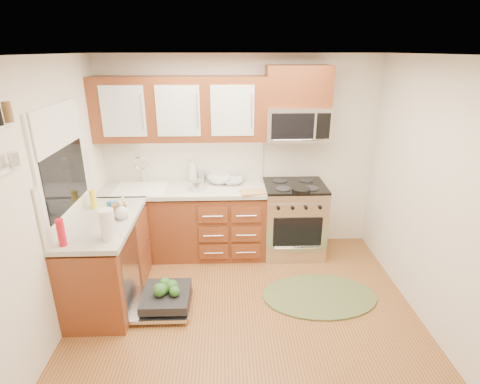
{
  "coord_description": "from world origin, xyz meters",
  "views": [
    {
      "loc": [
        -0.17,
        -2.96,
        2.54
      ],
      "look_at": [
        -0.03,
        0.85,
        1.08
      ],
      "focal_mm": 28.0,
      "sensor_mm": 36.0,
      "label": 1
    }
  ],
  "objects_px": {
    "range": "(293,219)",
    "paper_towel_roll": "(108,225)",
    "microwave": "(297,123)",
    "upper_cabinets": "(180,109)",
    "dishwasher": "(163,300)",
    "cutting_board": "(253,192)",
    "rug": "(319,296)",
    "bowl_a": "(232,181)",
    "sink": "(141,198)",
    "cup": "(240,178)",
    "bowl_b": "(219,179)",
    "stock_pot": "(197,185)",
    "skillet": "(301,190)"
  },
  "relations": [
    {
      "from": "microwave",
      "to": "upper_cabinets",
      "type": "bearing_deg",
      "value": 178.98
    },
    {
      "from": "upper_cabinets",
      "to": "paper_towel_roll",
      "type": "height_order",
      "value": "upper_cabinets"
    },
    {
      "from": "upper_cabinets",
      "to": "dishwasher",
      "type": "relative_size",
      "value": 2.93
    },
    {
      "from": "dishwasher",
      "to": "bowl_a",
      "type": "distance_m",
      "value": 1.7
    },
    {
      "from": "microwave",
      "to": "dishwasher",
      "type": "height_order",
      "value": "microwave"
    },
    {
      "from": "range",
      "to": "paper_towel_roll",
      "type": "relative_size",
      "value": 3.28
    },
    {
      "from": "range",
      "to": "microwave",
      "type": "xyz_separation_m",
      "value": [
        0.0,
        0.12,
        1.23
      ]
    },
    {
      "from": "range",
      "to": "paper_towel_roll",
      "type": "height_order",
      "value": "paper_towel_roll"
    },
    {
      "from": "range",
      "to": "sink",
      "type": "bearing_deg",
      "value": -179.7
    },
    {
      "from": "rug",
      "to": "paper_towel_roll",
      "type": "relative_size",
      "value": 4.3
    },
    {
      "from": "range",
      "to": "cup",
      "type": "distance_m",
      "value": 0.87
    },
    {
      "from": "sink",
      "to": "cutting_board",
      "type": "xyz_separation_m",
      "value": [
        1.39,
        -0.2,
        0.14
      ]
    },
    {
      "from": "bowl_b",
      "to": "microwave",
      "type": "bearing_deg",
      "value": -2.99
    },
    {
      "from": "skillet",
      "to": "stock_pot",
      "type": "xyz_separation_m",
      "value": [
        -1.25,
        0.19,
        0.01
      ]
    },
    {
      "from": "bowl_a",
      "to": "cup",
      "type": "height_order",
      "value": "cup"
    },
    {
      "from": "skillet",
      "to": "bowl_a",
      "type": "height_order",
      "value": "skillet"
    },
    {
      "from": "upper_cabinets",
      "to": "cutting_board",
      "type": "xyz_separation_m",
      "value": [
        0.86,
        -0.35,
        -0.94
      ]
    },
    {
      "from": "range",
      "to": "cutting_board",
      "type": "xyz_separation_m",
      "value": [
        -0.54,
        -0.21,
        0.46
      ]
    },
    {
      "from": "dishwasher",
      "to": "skillet",
      "type": "bearing_deg",
      "value": 29.33
    },
    {
      "from": "paper_towel_roll",
      "to": "bowl_a",
      "type": "relative_size",
      "value": 1.12
    },
    {
      "from": "range",
      "to": "upper_cabinets",
      "type": "bearing_deg",
      "value": 174.11
    },
    {
      "from": "cutting_board",
      "to": "skillet",
      "type": "bearing_deg",
      "value": -4.02
    },
    {
      "from": "bowl_a",
      "to": "bowl_b",
      "type": "xyz_separation_m",
      "value": [
        -0.17,
        0.04,
        0.01
      ]
    },
    {
      "from": "sink",
      "to": "cutting_board",
      "type": "relative_size",
      "value": 2.1
    },
    {
      "from": "upper_cabinets",
      "to": "microwave",
      "type": "relative_size",
      "value": 2.7
    },
    {
      "from": "cutting_board",
      "to": "cup",
      "type": "height_order",
      "value": "cup"
    },
    {
      "from": "paper_towel_roll",
      "to": "bowl_b",
      "type": "bearing_deg",
      "value": 56.89
    },
    {
      "from": "cup",
      "to": "upper_cabinets",
      "type": "bearing_deg",
      "value": -174.04
    },
    {
      "from": "microwave",
      "to": "sink",
      "type": "bearing_deg",
      "value": -176.15
    },
    {
      "from": "microwave",
      "to": "cup",
      "type": "bearing_deg",
      "value": 171.71
    },
    {
      "from": "sink",
      "to": "stock_pot",
      "type": "bearing_deg",
      "value": -4.29
    },
    {
      "from": "range",
      "to": "rug",
      "type": "bearing_deg",
      "value": -81.83
    },
    {
      "from": "sink",
      "to": "stock_pot",
      "type": "xyz_separation_m",
      "value": [
        0.71,
        -0.05,
        0.18
      ]
    },
    {
      "from": "paper_towel_roll",
      "to": "dishwasher",
      "type": "bearing_deg",
      "value": 26.36
    },
    {
      "from": "bowl_a",
      "to": "skillet",
      "type": "bearing_deg",
      "value": -25.21
    },
    {
      "from": "sink",
      "to": "cutting_board",
      "type": "bearing_deg",
      "value": -8.21
    },
    {
      "from": "upper_cabinets",
      "to": "bowl_a",
      "type": "height_order",
      "value": "upper_cabinets"
    },
    {
      "from": "rug",
      "to": "bowl_b",
      "type": "bearing_deg",
      "value": 133.22
    },
    {
      "from": "rug",
      "to": "skillet",
      "type": "bearing_deg",
      "value": 98.89
    },
    {
      "from": "upper_cabinets",
      "to": "range",
      "type": "distance_m",
      "value": 1.99
    },
    {
      "from": "microwave",
      "to": "sink",
      "type": "distance_m",
      "value": 2.13
    },
    {
      "from": "stock_pot",
      "to": "bowl_b",
      "type": "relative_size",
      "value": 0.63
    },
    {
      "from": "rug",
      "to": "stock_pot",
      "type": "xyz_separation_m",
      "value": [
        -1.37,
        0.94,
        0.97
      ]
    },
    {
      "from": "upper_cabinets",
      "to": "skillet",
      "type": "height_order",
      "value": "upper_cabinets"
    },
    {
      "from": "upper_cabinets",
      "to": "dishwasher",
      "type": "distance_m",
      "value": 2.19
    },
    {
      "from": "microwave",
      "to": "cutting_board",
      "type": "height_order",
      "value": "microwave"
    },
    {
      "from": "stock_pot",
      "to": "bowl_a",
      "type": "bearing_deg",
      "value": 24.05
    },
    {
      "from": "dishwasher",
      "to": "skillet",
      "type": "height_order",
      "value": "skillet"
    },
    {
      "from": "sink",
      "to": "dishwasher",
      "type": "distance_m",
      "value": 1.38
    },
    {
      "from": "sink",
      "to": "microwave",
      "type": "bearing_deg",
      "value": 3.85
    }
  ]
}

